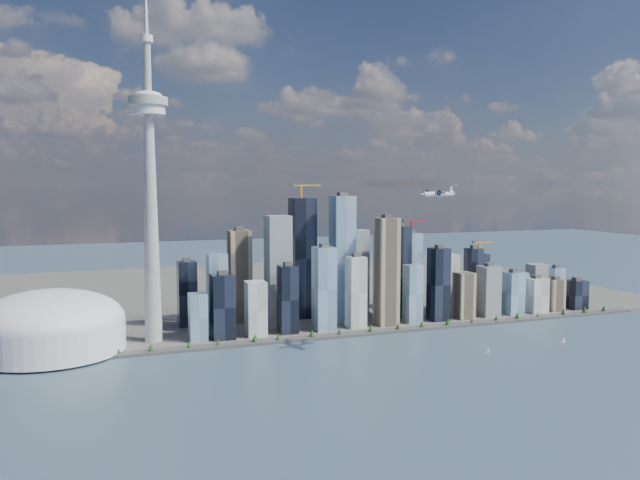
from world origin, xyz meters
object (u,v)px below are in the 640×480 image
object	(u,v)px
airplane	(438,193)
sailboat_west	(488,351)
needle_tower	(150,184)
sailboat_east	(564,341)
dome_stadium	(51,326)

from	to	relation	value
airplane	sailboat_west	world-z (taller)	airplane
needle_tower	sailboat_east	bearing A→B (deg)	-19.78
airplane	sailboat_east	size ratio (longest dim) A/B	6.77
needle_tower	dome_stadium	bearing A→B (deg)	-175.91
dome_stadium	airplane	world-z (taller)	airplane
needle_tower	sailboat_east	xyz separation A→B (m)	(576.26, -207.29, -232.79)
sailboat_west	sailboat_east	distance (m)	139.99
dome_stadium	sailboat_east	world-z (taller)	dome_stadium
sailboat_west	sailboat_east	xyz separation A→B (m)	(139.67, 9.42, 0.11)
needle_tower	sailboat_west	bearing A→B (deg)	-26.40
sailboat_west	sailboat_east	world-z (taller)	sailboat_east
dome_stadium	sailboat_west	bearing A→B (deg)	-19.72
airplane	sailboat_east	xyz separation A→B (m)	(213.75, -8.09, -220.36)
dome_stadium	airplane	bearing A→B (deg)	-20.63
sailboat_east	needle_tower	bearing A→B (deg)	163.22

